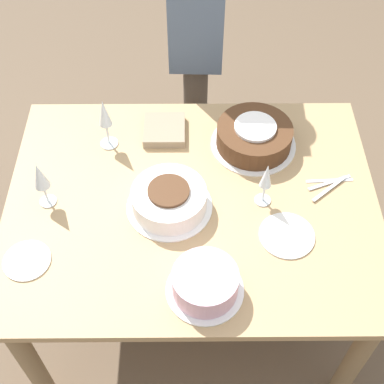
{
  "coord_description": "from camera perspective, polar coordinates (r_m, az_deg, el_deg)",
  "views": [
    {
      "loc": [
        0.01,
        1.14,
        2.21
      ],
      "look_at": [
        0.0,
        0.0,
        0.79
      ],
      "focal_mm": 50.0,
      "sensor_mm": 36.0,
      "label": 1
    }
  ],
  "objects": [
    {
      "name": "ground_plane",
      "position": [
        2.49,
        0.0,
        -11.45
      ],
      "size": [
        12.0,
        12.0,
        0.0
      ],
      "primitive_type": "plane",
      "color": "brown"
    },
    {
      "name": "dining_table",
      "position": [
        1.95,
        0.0,
        -2.99
      ],
      "size": [
        1.3,
        1.0,
        0.74
      ],
      "color": "tan",
      "rests_on": "ground_plane"
    },
    {
      "name": "cake_center_white",
      "position": [
        1.81,
        -2.46,
        -0.78
      ],
      "size": [
        0.3,
        0.3,
        0.09
      ],
      "color": "white",
      "rests_on": "dining_table"
    },
    {
      "name": "cake_front_chocolate",
      "position": [
        2.02,
        6.65,
        5.93
      ],
      "size": [
        0.32,
        0.32,
        0.1
      ],
      "color": "white",
      "rests_on": "dining_table"
    },
    {
      "name": "cake_back_decorated",
      "position": [
        1.63,
        1.41,
        -9.7
      ],
      "size": [
        0.24,
        0.24,
        0.09
      ],
      "color": "white",
      "rests_on": "dining_table"
    },
    {
      "name": "wine_glass_near",
      "position": [
        1.82,
        -15.9,
        1.54
      ],
      "size": [
        0.06,
        0.06,
        0.19
      ],
      "color": "silver",
      "rests_on": "dining_table"
    },
    {
      "name": "wine_glass_far",
      "position": [
        1.96,
        -9.31,
        8.02
      ],
      "size": [
        0.07,
        0.07,
        0.21
      ],
      "color": "silver",
      "rests_on": "dining_table"
    },
    {
      "name": "wine_glass_extra",
      "position": [
        1.78,
        7.93,
        1.42
      ],
      "size": [
        0.06,
        0.06,
        0.18
      ],
      "color": "silver",
      "rests_on": "dining_table"
    },
    {
      "name": "dessert_plate_left",
      "position": [
        1.8,
        10.08,
        -4.58
      ],
      "size": [
        0.19,
        0.19,
        0.01
      ],
      "color": "white",
      "rests_on": "dining_table"
    },
    {
      "name": "dessert_plate_right",
      "position": [
        1.8,
        -17.19,
        -7.01
      ],
      "size": [
        0.15,
        0.15,
        0.01
      ],
      "color": "white",
      "rests_on": "dining_table"
    },
    {
      "name": "fork_pile",
      "position": [
        1.96,
        14.45,
        0.85
      ],
      "size": [
        0.17,
        0.13,
        0.01
      ],
      "color": "silver",
      "rests_on": "dining_table"
    },
    {
      "name": "napkin_stack",
      "position": [
        2.07,
        -2.97,
        6.64
      ],
      "size": [
        0.16,
        0.16,
        0.03
      ],
      "color": "gray",
      "rests_on": "dining_table"
    },
    {
      "name": "person_cutting",
      "position": [
        2.35,
        0.49,
        19.04
      ],
      "size": [
        0.23,
        0.41,
        1.59
      ],
      "rotation": [
        0.0,
        0.0,
        1.54
      ],
      "color": "#4C4238",
      "rests_on": "ground_plane"
    }
  ]
}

